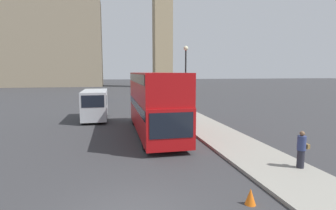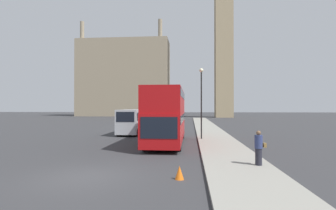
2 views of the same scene
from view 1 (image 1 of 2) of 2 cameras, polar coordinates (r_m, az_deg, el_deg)
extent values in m
cube|color=gray|center=(11.09, 30.17, -16.38)|extent=(3.27, 120.00, 0.15)
cube|color=tan|center=(78.82, -1.24, 21.58)|extent=(5.02, 5.02, 47.83)
cube|color=gray|center=(87.54, -24.55, 12.16)|extent=(30.67, 11.05, 25.74)
cube|color=#A80F11|center=(18.30, -2.90, -2.04)|extent=(2.57, 10.50, 2.20)
cube|color=#A80F11|center=(18.09, -2.94, 4.21)|extent=(2.57, 10.29, 1.79)
cube|color=black|center=(18.20, -2.91, 0.06)|extent=(2.61, 10.08, 0.55)
cube|color=black|center=(18.07, -2.95, 5.86)|extent=(2.61, 9.87, 0.55)
cube|color=black|center=(13.16, 0.80, -4.51)|extent=(2.27, 0.03, 1.32)
cylinder|color=black|center=(14.78, -4.14, -7.69)|extent=(0.72, 1.07, 1.07)
cylinder|color=black|center=(15.14, 2.88, -7.32)|extent=(0.72, 1.07, 1.07)
cylinder|color=black|center=(21.93, -6.83, -2.82)|extent=(0.72, 1.07, 1.07)
cylinder|color=black|center=(22.17, -2.05, -2.66)|extent=(0.72, 1.07, 1.07)
cube|color=#B2B7BC|center=(24.72, -15.58, 0.22)|extent=(2.10, 5.51, 2.45)
cube|color=black|center=(21.91, -16.05, 0.76)|extent=(1.79, 0.02, 0.98)
cube|color=black|center=(22.88, -15.88, 1.03)|extent=(2.13, 0.99, 0.78)
cylinder|color=black|center=(23.08, -17.72, -2.97)|extent=(0.53, 0.78, 0.78)
cylinder|color=black|center=(22.98, -13.80, -2.88)|extent=(0.53, 0.78, 0.78)
cylinder|color=black|center=(26.77, -16.96, -1.58)|extent=(0.53, 0.78, 0.78)
cylinder|color=black|center=(26.68, -13.58, -1.49)|extent=(0.53, 0.78, 0.78)
cylinder|color=#23232D|center=(13.08, 26.90, -10.42)|extent=(0.31, 0.31, 0.80)
cylinder|color=navy|center=(12.89, 27.08, -7.39)|extent=(0.36, 0.36, 0.63)
sphere|color=brown|center=(12.79, 27.19, -5.55)|extent=(0.22, 0.22, 0.22)
cube|color=olive|center=(13.10, 28.01, -7.92)|extent=(0.12, 0.24, 0.20)
cylinder|color=black|center=(20.91, 3.84, 3.74)|extent=(0.12, 0.12, 5.85)
sphere|color=beige|center=(20.96, 3.91, 12.23)|extent=(0.36, 0.36, 0.36)
cube|color=navy|center=(41.87, -14.64, 1.77)|extent=(1.77, 4.38, 0.76)
cube|color=black|center=(41.92, -14.66, 2.67)|extent=(1.60, 2.10, 0.55)
cylinder|color=black|center=(40.53, -15.69, 1.25)|extent=(0.39, 0.63, 0.63)
cylinder|color=black|center=(40.47, -13.73, 1.30)|extent=(0.39, 0.63, 0.63)
cylinder|color=black|center=(43.32, -15.46, 1.62)|extent=(0.39, 0.63, 0.63)
cylinder|color=black|center=(43.26, -13.64, 1.67)|extent=(0.39, 0.63, 0.63)
cone|color=orange|center=(9.48, 17.51, -18.48)|extent=(0.36, 0.36, 0.55)
camera|label=2|loc=(5.93, 109.21, -16.57)|focal=28.00mm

